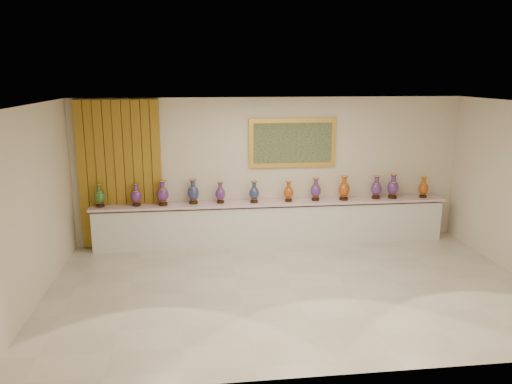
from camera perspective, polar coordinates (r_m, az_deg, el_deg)
ground at (r=8.42m, az=4.20°, el=-10.83°), size 8.00×8.00×0.00m
room at (r=10.19m, az=-12.16°, el=2.54°), size 8.00×8.00×8.00m
counter at (r=10.37m, az=1.83°, el=-3.56°), size 7.28×0.48×0.90m
vase_0 at (r=10.23m, az=-17.42°, el=-0.50°), size 0.25×0.25×0.46m
vase_1 at (r=10.13m, az=-13.53°, el=-0.42°), size 0.24×0.24×0.45m
vase_2 at (r=10.06m, az=-10.62°, el=-0.24°), size 0.26×0.26×0.51m
vase_3 at (r=10.10m, az=-7.19°, el=-0.07°), size 0.27×0.27×0.50m
vase_4 at (r=10.10m, az=-4.10°, el=-0.16°), size 0.22×0.22×0.44m
vase_5 at (r=10.11m, az=-0.22°, el=-0.11°), size 0.23×0.23×0.44m
vase_6 at (r=10.22m, az=3.74°, el=-0.04°), size 0.25×0.25×0.42m
vase_7 at (r=10.35m, az=6.83°, el=0.19°), size 0.25×0.25×0.47m
vase_8 at (r=10.47m, az=10.02°, el=0.33°), size 0.25×0.25×0.51m
vase_9 at (r=10.73m, az=13.58°, el=0.41°), size 0.23×0.23×0.49m
vase_10 at (r=10.85m, az=15.38°, el=0.52°), size 0.25×0.25×0.52m
vase_11 at (r=11.11m, az=18.59°, el=0.42°), size 0.27×0.27×0.45m
label_card at (r=10.01m, az=-9.22°, el=-1.58°), size 0.10×0.06×0.00m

